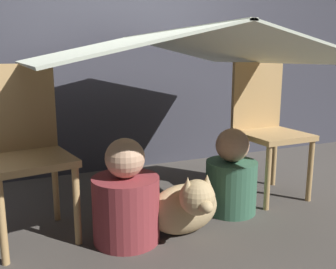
% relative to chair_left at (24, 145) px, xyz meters
% --- Properties ---
extents(ground_plane, '(8.80, 8.80, 0.00)m').
position_rel_chair_left_xyz_m(ground_plane, '(0.79, -0.17, -0.50)').
color(ground_plane, '#47423D').
extents(wall_back, '(7.00, 0.05, 2.50)m').
position_rel_chair_left_xyz_m(wall_back, '(0.79, 1.01, 0.75)').
color(wall_back, '#3D3D47').
rests_on(wall_back, ground_plane).
extents(chair_left, '(0.48, 0.48, 0.92)m').
position_rel_chair_left_xyz_m(chair_left, '(0.00, 0.00, 0.00)').
color(chair_left, tan).
rests_on(chair_left, ground_plane).
extents(chair_right, '(0.42, 0.42, 0.92)m').
position_rel_chair_left_xyz_m(chair_right, '(1.57, 0.00, 0.00)').
color(chair_right, tan).
rests_on(chair_right, ground_plane).
extents(sheet_canopy, '(1.56, 1.58, 0.18)m').
position_rel_chair_left_xyz_m(sheet_canopy, '(0.79, -0.08, 0.51)').
color(sheet_canopy, silver).
extents(person_front, '(0.35, 0.35, 0.55)m').
position_rel_chair_left_xyz_m(person_front, '(0.46, -0.29, -0.28)').
color(person_front, maroon).
rests_on(person_front, ground_plane).
extents(person_second, '(0.32, 0.32, 0.53)m').
position_rel_chair_left_xyz_m(person_second, '(1.18, -0.19, -0.28)').
color(person_second, '#38664C').
rests_on(person_second, ground_plane).
extents(dog, '(0.40, 0.38, 0.38)m').
position_rel_chair_left_xyz_m(dog, '(0.77, -0.37, -0.33)').
color(dog, tan).
rests_on(dog, ground_plane).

